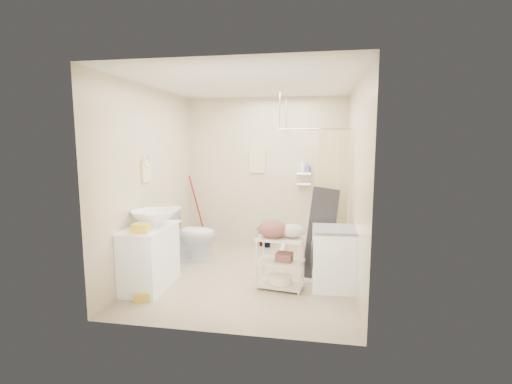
# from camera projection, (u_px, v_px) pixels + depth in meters

# --- Properties ---
(floor) EXTENTS (3.20, 3.20, 0.00)m
(floor) POSITION_uv_depth(u_px,v_px,m) (249.00, 275.00, 5.17)
(floor) COLOR tan
(floor) RESTS_ON ground
(ceiling) EXTENTS (2.80, 3.20, 0.04)m
(ceiling) POSITION_uv_depth(u_px,v_px,m) (249.00, 83.00, 4.81)
(ceiling) COLOR silver
(ceiling) RESTS_ON ground
(wall_back) EXTENTS (2.80, 0.04, 2.60)m
(wall_back) POSITION_uv_depth(u_px,v_px,m) (266.00, 172.00, 6.55)
(wall_back) COLOR beige
(wall_back) RESTS_ON ground
(wall_front) EXTENTS (2.80, 0.04, 2.60)m
(wall_front) POSITION_uv_depth(u_px,v_px,m) (216.00, 202.00, 3.43)
(wall_front) COLOR beige
(wall_front) RESTS_ON ground
(wall_left) EXTENTS (0.04, 3.20, 2.60)m
(wall_left) POSITION_uv_depth(u_px,v_px,m) (152.00, 180.00, 5.23)
(wall_left) COLOR beige
(wall_left) RESTS_ON ground
(wall_right) EXTENTS (0.04, 3.20, 2.60)m
(wall_right) POSITION_uv_depth(u_px,v_px,m) (356.00, 184.00, 4.75)
(wall_right) COLOR beige
(wall_right) RESTS_ON ground
(vanity) EXTENTS (0.50, 0.89, 0.79)m
(vanity) POSITION_uv_depth(u_px,v_px,m) (150.00, 257.00, 4.70)
(vanity) COLOR white
(vanity) RESTS_ON ground
(sink) EXTENTS (0.66, 0.66, 0.19)m
(sink) POSITION_uv_depth(u_px,v_px,m) (154.00, 218.00, 4.71)
(sink) COLOR white
(sink) RESTS_ON vanity
(counter_basket) EXTENTS (0.21, 0.17, 0.11)m
(counter_basket) POSITION_uv_depth(u_px,v_px,m) (141.00, 228.00, 4.35)
(counter_basket) COLOR yellow
(counter_basket) RESTS_ON vanity
(floor_basket) EXTENTS (0.32, 0.29, 0.14)m
(floor_basket) POSITION_uv_depth(u_px,v_px,m) (142.00, 295.00, 4.34)
(floor_basket) COLOR gold
(floor_basket) RESTS_ON ground
(toilet) EXTENTS (0.81, 0.47, 0.82)m
(toilet) POSITION_uv_depth(u_px,v_px,m) (190.00, 234.00, 5.79)
(toilet) COLOR silver
(toilet) RESTS_ON ground
(mop) EXTENTS (0.14, 0.14, 1.23)m
(mop) POSITION_uv_depth(u_px,v_px,m) (196.00, 209.00, 6.78)
(mop) COLOR #A50613
(mop) RESTS_ON ground
(potted_plant_a) EXTENTS (0.23, 0.20, 0.36)m
(potted_plant_a) POSITION_uv_depth(u_px,v_px,m) (261.00, 236.00, 6.57)
(potted_plant_a) COLOR #9A4C30
(potted_plant_a) RESTS_ON ground
(potted_plant_b) EXTENTS (0.19, 0.16, 0.32)m
(potted_plant_b) POSITION_uv_depth(u_px,v_px,m) (268.00, 238.00, 6.48)
(potted_plant_b) COLOR brown
(potted_plant_b) RESTS_ON ground
(hanging_towel) EXTENTS (0.28, 0.03, 0.42)m
(hanging_towel) POSITION_uv_depth(u_px,v_px,m) (258.00, 161.00, 6.53)
(hanging_towel) COLOR beige
(hanging_towel) RESTS_ON wall_back
(towel_ring) EXTENTS (0.04, 0.22, 0.34)m
(towel_ring) POSITION_uv_depth(u_px,v_px,m) (146.00, 170.00, 5.01)
(towel_ring) COLOR #F6E395
(towel_ring) RESTS_ON wall_left
(tp_holder) EXTENTS (0.08, 0.12, 0.14)m
(tp_holder) POSITION_uv_depth(u_px,v_px,m) (157.00, 220.00, 5.35)
(tp_holder) COLOR white
(tp_holder) RESTS_ON wall_left
(shower) EXTENTS (1.10, 1.10, 2.10)m
(shower) POSITION_uv_depth(u_px,v_px,m) (314.00, 192.00, 5.91)
(shower) COLOR white
(shower) RESTS_ON ground
(shampoo_bottle_a) EXTENTS (0.10, 0.10, 0.21)m
(shampoo_bottle_a) POSITION_uv_depth(u_px,v_px,m) (303.00, 166.00, 6.33)
(shampoo_bottle_a) COLOR white
(shampoo_bottle_a) RESTS_ON shower
(shampoo_bottle_b) EXTENTS (0.09, 0.09, 0.15)m
(shampoo_bottle_b) POSITION_uv_depth(u_px,v_px,m) (308.00, 168.00, 6.34)
(shampoo_bottle_b) COLOR #445897
(shampoo_bottle_b) RESTS_ON shower
(washing_machine) EXTENTS (0.56, 0.57, 0.77)m
(washing_machine) POSITION_uv_depth(u_px,v_px,m) (334.00, 258.00, 4.69)
(washing_machine) COLOR white
(washing_machine) RESTS_ON ground
(laundry_rack) EXTENTS (0.62, 0.42, 0.79)m
(laundry_rack) POSITION_uv_depth(u_px,v_px,m) (280.00, 258.00, 4.66)
(laundry_rack) COLOR beige
(laundry_rack) RESTS_ON ground
(ironing_board) EXTENTS (0.37, 0.14, 1.28)m
(ironing_board) POSITION_uv_depth(u_px,v_px,m) (321.00, 233.00, 4.94)
(ironing_board) COLOR black
(ironing_board) RESTS_ON ground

